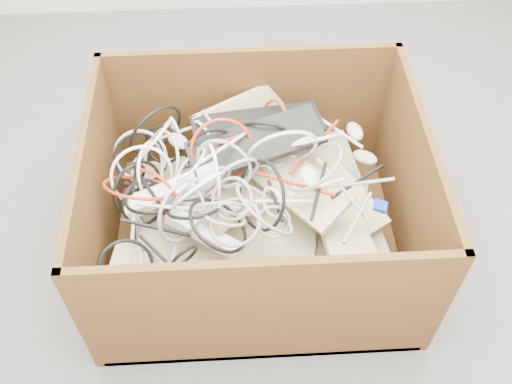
{
  "coord_description": "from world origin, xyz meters",
  "views": [
    {
      "loc": [
        -0.13,
        -1.42,
        1.9
      ],
      "look_at": [
        -0.06,
        -0.11,
        0.3
      ],
      "focal_mm": 41.12,
      "sensor_mm": 36.0,
      "label": 1
    }
  ],
  "objects_px": {
    "cardboard_box": "(252,222)",
    "power_strip_right": "(203,233)",
    "vga_plug": "(380,206)",
    "power_strip_left": "(172,191)"
  },
  "relations": [
    {
      "from": "cardboard_box",
      "to": "power_strip_left",
      "type": "height_order",
      "value": "cardboard_box"
    },
    {
      "from": "power_strip_right",
      "to": "cardboard_box",
      "type": "bearing_deg",
      "value": 76.84
    },
    {
      "from": "cardboard_box",
      "to": "power_strip_right",
      "type": "bearing_deg",
      "value": -133.79
    },
    {
      "from": "power_strip_right",
      "to": "power_strip_left",
      "type": "bearing_deg",
      "value": 154.67
    },
    {
      "from": "cardboard_box",
      "to": "vga_plug",
      "type": "relative_size",
      "value": 24.95
    },
    {
      "from": "cardboard_box",
      "to": "vga_plug",
      "type": "distance_m",
      "value": 0.48
    },
    {
      "from": "power_strip_left",
      "to": "power_strip_right",
      "type": "height_order",
      "value": "power_strip_left"
    },
    {
      "from": "power_strip_right",
      "to": "vga_plug",
      "type": "relative_size",
      "value": 5.89
    },
    {
      "from": "power_strip_left",
      "to": "power_strip_right",
      "type": "bearing_deg",
      "value": -69.9
    },
    {
      "from": "vga_plug",
      "to": "power_strip_right",
      "type": "bearing_deg",
      "value": -154.15
    }
  ]
}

